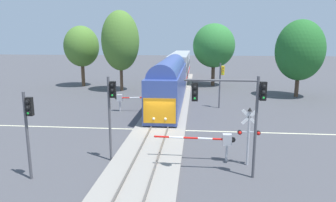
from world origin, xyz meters
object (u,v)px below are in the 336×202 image
at_px(crossing_gate_near, 219,140).
at_px(maple_right_background, 300,50).
at_px(traffic_signal_near_left, 28,122).
at_px(oak_behind_train, 120,41).
at_px(pine_left_background, 82,46).
at_px(traffic_signal_far_side, 221,78).
at_px(elm_centre_background, 214,46).
at_px(crossing_gate_far, 126,98).
at_px(traffic_signal_median, 111,105).
at_px(crossing_signal_mast, 249,130).
at_px(traffic_signal_near_right, 236,102).
at_px(commuter_train, 176,72).

relative_size(crossing_gate_near, maple_right_background, 0.52).
distance_m(traffic_signal_near_left, maple_right_background, 34.68).
xyz_separation_m(oak_behind_train, pine_left_background, (-7.22, 3.78, -0.92)).
bearing_deg(traffic_signal_near_left, traffic_signal_far_side, 58.31).
xyz_separation_m(elm_centre_background, pine_left_background, (-20.84, -2.48, -0.10)).
relative_size(crossing_gate_far, traffic_signal_median, 1.11).
height_order(crossing_gate_far, traffic_signal_median, traffic_signal_median).
xyz_separation_m(crossing_gate_near, crossing_signal_mast, (1.73, -0.51, 0.84)).
relative_size(crossing_signal_mast, crossing_gate_far, 0.61).
distance_m(crossing_gate_far, elm_centre_background, 22.03).
bearing_deg(oak_behind_train, maple_right_background, -5.88).
xyz_separation_m(traffic_signal_far_side, oak_behind_train, (-13.69, 10.17, 3.88)).
xyz_separation_m(oak_behind_train, maple_right_background, (24.18, -2.49, -1.14)).
distance_m(traffic_signal_near_right, oak_behind_train, 30.83).
height_order(oak_behind_train, pine_left_background, oak_behind_train).
bearing_deg(maple_right_background, traffic_signal_median, -128.05).
relative_size(crossing_gate_far, traffic_signal_near_left, 1.22).
bearing_deg(pine_left_background, elm_centre_background, 6.78).
relative_size(crossing_gate_near, traffic_signal_near_right, 0.90).
bearing_deg(crossing_signal_mast, oak_behind_train, 118.70).
relative_size(crossing_gate_near, crossing_gate_far, 0.86).
bearing_deg(traffic_signal_near_left, oak_behind_train, 94.03).
distance_m(traffic_signal_near_left, pine_left_background, 34.23).
distance_m(traffic_signal_near_left, elm_centre_background, 37.27).
height_order(crossing_gate_far, traffic_signal_near_right, traffic_signal_near_right).
height_order(crossing_gate_far, traffic_signal_far_side, traffic_signal_far_side).
height_order(traffic_signal_median, maple_right_background, maple_right_background).
height_order(traffic_signal_near_left, elm_centre_background, elm_centre_background).
distance_m(commuter_train, maple_right_background, 16.87).
bearing_deg(crossing_signal_mast, traffic_signal_median, -179.68).
xyz_separation_m(crossing_signal_mast, traffic_signal_median, (-8.45, -0.05, 1.40)).
height_order(traffic_signal_far_side, maple_right_background, maple_right_background).
relative_size(traffic_signal_median, traffic_signal_near_left, 1.10).
xyz_separation_m(traffic_signal_median, traffic_signal_near_left, (-3.73, -3.02, -0.31)).
xyz_separation_m(commuter_train, crossing_gate_far, (-4.36, -13.37, -1.38)).
relative_size(crossing_signal_mast, traffic_signal_median, 0.67).
height_order(traffic_signal_near_left, maple_right_background, maple_right_background).
relative_size(traffic_signal_near_right, traffic_signal_near_left, 1.16).
height_order(commuter_train, maple_right_background, maple_right_background).
height_order(traffic_signal_median, pine_left_background, pine_left_background).
height_order(traffic_signal_median, elm_centre_background, elm_centre_background).
xyz_separation_m(traffic_signal_median, oak_behind_train, (-5.77, 26.02, 3.61)).
height_order(traffic_signal_median, traffic_signal_near_left, traffic_signal_median).
distance_m(crossing_gate_near, pine_left_background, 35.60).
bearing_deg(elm_centre_background, crossing_gate_near, -92.04).
bearing_deg(traffic_signal_near_left, maple_right_background, 50.17).
xyz_separation_m(traffic_signal_median, maple_right_background, (18.41, 23.53, 2.46)).
bearing_deg(traffic_signal_median, traffic_signal_near_left, -140.99).
xyz_separation_m(crossing_gate_near, pine_left_background, (-19.71, 29.24, 4.93)).
distance_m(oak_behind_train, maple_right_background, 24.34).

